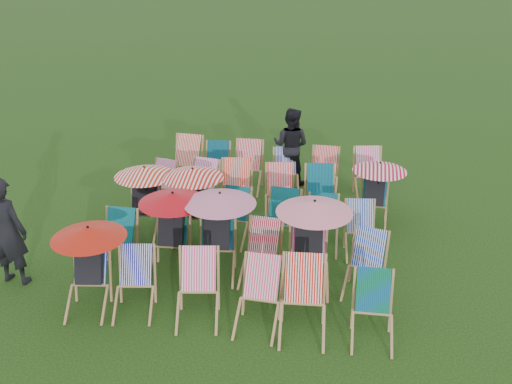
% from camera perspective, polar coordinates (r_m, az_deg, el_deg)
% --- Properties ---
extents(ground, '(100.00, 100.00, 0.00)m').
position_cam_1_polar(ground, '(10.11, -0.48, -5.16)').
color(ground, black).
rests_on(ground, ground).
extents(deckchair_0, '(1.06, 1.14, 1.26)m').
position_cam_1_polar(deckchair_0, '(8.54, -16.46, -7.22)').
color(deckchair_0, '#A5784D').
rests_on(deckchair_0, ground).
extents(deckchair_1, '(0.70, 0.89, 0.87)m').
position_cam_1_polar(deckchair_1, '(8.43, -12.11, -8.97)').
color(deckchair_1, '#A5784D').
rests_on(deckchair_1, ground).
extents(deckchair_2, '(0.75, 0.95, 0.93)m').
position_cam_1_polar(deckchair_2, '(8.12, -5.87, -9.67)').
color(deckchair_2, '#A5784D').
rests_on(deckchair_2, ground).
extents(deckchair_3, '(0.64, 0.87, 0.92)m').
position_cam_1_polar(deckchair_3, '(7.93, 0.25, -10.50)').
color(deckchair_3, '#A5784D').
rests_on(deckchair_3, ground).
extents(deckchair_4, '(0.72, 0.96, 0.99)m').
position_cam_1_polar(deckchair_4, '(7.83, 4.73, -10.81)').
color(deckchair_4, '#A5784D').
rests_on(deckchair_4, ground).
extents(deckchair_5, '(0.60, 0.82, 0.87)m').
position_cam_1_polar(deckchair_5, '(7.87, 11.63, -11.60)').
color(deckchair_5, '#A5784D').
rests_on(deckchair_5, ground).
extents(deckchair_6, '(0.61, 0.84, 0.90)m').
position_cam_1_polar(deckchair_6, '(9.49, -13.87, -4.98)').
color(deckchair_6, '#A5784D').
rests_on(deckchair_6, ground).
extents(deckchair_7, '(1.09, 1.15, 1.29)m').
position_cam_1_polar(deckchair_7, '(9.21, -8.53, -3.78)').
color(deckchair_7, '#A5784D').
rests_on(deckchair_7, ground).
extents(deckchair_8, '(1.14, 1.22, 1.35)m').
position_cam_1_polar(deckchair_8, '(9.00, -3.89, -4.07)').
color(deckchair_8, '#A5784D').
rests_on(deckchair_8, ground).
extents(deckchair_9, '(0.65, 0.87, 0.90)m').
position_cam_1_polar(deckchair_9, '(8.93, 0.47, -6.20)').
color(deckchair_9, '#A5784D').
rests_on(deckchair_9, ground).
extents(deckchair_10, '(1.16, 1.24, 1.38)m').
position_cam_1_polar(deckchair_10, '(8.70, 5.45, -5.08)').
color(deckchair_10, '#A5784D').
rests_on(deckchair_10, ground).
extents(deckchair_11, '(0.72, 0.91, 0.89)m').
position_cam_1_polar(deckchair_11, '(8.79, 10.89, -7.26)').
color(deckchair_11, '#A5784D').
rests_on(deckchair_11, ground).
extents(deckchair_12, '(1.06, 1.13, 1.26)m').
position_cam_1_polar(deckchair_12, '(10.34, -11.23, -0.80)').
color(deckchair_12, '#A5784D').
rests_on(deckchair_12, ground).
extents(deckchair_13, '(1.09, 1.17, 1.29)m').
position_cam_1_polar(deckchair_13, '(10.09, -6.55, -1.05)').
color(deckchair_13, '#A5784D').
rests_on(deckchair_13, ground).
extents(deckchair_14, '(0.64, 0.85, 0.88)m').
position_cam_1_polar(deckchair_14, '(10.03, -2.40, -2.59)').
color(deckchair_14, '#A5784D').
rests_on(deckchair_14, ground).
extents(deckchair_15, '(0.69, 0.92, 0.95)m').
position_cam_1_polar(deckchair_15, '(9.81, 2.45, -3.04)').
color(deckchair_15, '#A5784D').
rests_on(deckchair_15, ground).
extents(deckchair_16, '(0.61, 0.83, 0.87)m').
position_cam_1_polar(deckchair_16, '(9.86, 6.66, -3.30)').
color(deckchair_16, '#A5784D').
rests_on(deckchair_16, ground).
extents(deckchair_17, '(0.65, 0.84, 0.85)m').
position_cam_1_polar(deckchair_17, '(9.80, 10.47, -3.82)').
color(deckchair_17, '#A5784D').
rests_on(deckchair_17, ground).
extents(deckchair_18, '(0.70, 0.87, 0.85)m').
position_cam_1_polar(deckchair_18, '(11.51, -9.67, 0.69)').
color(deckchair_18, '#A5784D').
rests_on(deckchair_18, ground).
extents(deckchair_19, '(0.74, 0.94, 0.93)m').
position_cam_1_polar(deckchair_19, '(11.20, -5.63, 0.47)').
color(deckchair_19, '#A5784D').
rests_on(deckchair_19, ground).
extents(deckchair_20, '(0.76, 0.98, 0.99)m').
position_cam_1_polar(deckchair_20, '(10.98, -2.03, 0.24)').
color(deckchair_20, '#A5784D').
rests_on(deckchair_20, ground).
extents(deckchair_21, '(0.73, 0.92, 0.92)m').
position_cam_1_polar(deckchair_21, '(10.97, 2.40, -0.01)').
color(deckchair_21, '#A5784D').
rests_on(deckchair_21, ground).
extents(deckchair_22, '(0.77, 0.97, 0.95)m').
position_cam_1_polar(deckchair_22, '(10.88, 6.54, -0.26)').
color(deckchair_22, '#A5784D').
rests_on(deckchair_22, ground).
extents(deckchair_23, '(0.99, 1.04, 1.18)m').
position_cam_1_polar(deckchair_23, '(10.77, 11.85, -0.05)').
color(deckchair_23, '#A5784D').
rests_on(deckchair_23, ground).
extents(deckchair_24, '(0.71, 0.96, 1.01)m').
position_cam_1_polar(deckchair_24, '(12.33, -7.18, 2.91)').
color(deckchair_24, '#A5784D').
rests_on(deckchair_24, ground).
extents(deckchair_25, '(0.64, 0.85, 0.88)m').
position_cam_1_polar(deckchair_25, '(12.28, -4.01, 2.63)').
color(deckchair_25, '#A5784D').
rests_on(deckchair_25, ground).
extents(deckchair_26, '(0.66, 0.91, 0.98)m').
position_cam_1_polar(deckchair_26, '(12.05, -0.92, 2.49)').
color(deckchair_26, '#A5784D').
rests_on(deckchair_26, ground).
extents(deckchair_27, '(0.70, 0.88, 0.85)m').
position_cam_1_polar(deckchair_27, '(11.99, 3.03, 2.02)').
color(deckchair_27, '#A5784D').
rests_on(deckchair_27, ground).
extents(deckchair_28, '(0.63, 0.87, 0.93)m').
position_cam_1_polar(deckchair_28, '(11.89, 6.80, 1.88)').
color(deckchair_28, '#A5784D').
rests_on(deckchair_28, ground).
extents(deckchair_29, '(0.79, 0.98, 0.96)m').
position_cam_1_polar(deckchair_29, '(11.92, 11.32, 1.70)').
color(deckchair_29, '#A5784D').
rests_on(deckchair_29, ground).
extents(person_left, '(0.68, 0.47, 1.77)m').
position_cam_1_polar(person_left, '(9.44, -23.65, -3.63)').
color(person_left, black).
rests_on(person_left, ground).
extents(person_rear, '(0.93, 0.79, 1.66)m').
position_cam_1_polar(person_rear, '(12.31, 3.50, 4.65)').
color(person_rear, black).
rests_on(person_rear, ground).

